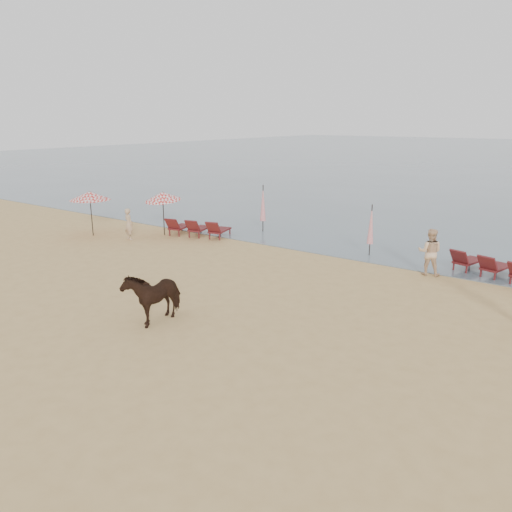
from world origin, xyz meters
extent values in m
plane|color=tan|center=(0.00, 0.00, 0.00)|extent=(120.00, 120.00, 0.00)
cube|color=maroon|center=(-7.83, 9.46, 0.34)|extent=(0.97, 1.49, 0.08)
cube|color=maroon|center=(-7.64, 8.75, 0.62)|extent=(0.73, 0.60, 0.60)
cube|color=maroon|center=(-6.79, 9.74, 0.34)|extent=(0.97, 1.49, 0.08)
cube|color=maroon|center=(-6.60, 9.03, 0.62)|extent=(0.73, 0.60, 0.60)
cube|color=maroon|center=(-5.74, 10.01, 0.34)|extent=(0.97, 1.49, 0.08)
cube|color=maroon|center=(-5.55, 9.30, 0.62)|extent=(0.73, 0.60, 0.60)
cube|color=maroon|center=(5.33, 11.39, 0.34)|extent=(0.96, 1.46, 0.08)
cube|color=maroon|center=(5.14, 10.69, 0.61)|extent=(0.72, 0.59, 0.59)
cube|color=maroon|center=(6.35, 11.11, 0.34)|extent=(0.96, 1.46, 0.08)
cube|color=maroon|center=(6.16, 10.41, 0.61)|extent=(0.72, 0.59, 0.59)
cylinder|color=black|center=(-11.04, 6.68, 1.00)|extent=(0.05, 0.05, 2.00)
cone|color=red|center=(-11.04, 6.68, 1.95)|extent=(1.91, 1.91, 0.41)
sphere|color=black|center=(-11.04, 6.68, 2.14)|extent=(0.07, 0.07, 0.07)
cylinder|color=black|center=(-8.30, 8.82, 0.98)|extent=(0.05, 0.05, 1.95)
cone|color=red|center=(-8.30, 8.82, 1.91)|extent=(1.73, 1.76, 0.59)
sphere|color=black|center=(-8.30, 8.82, 2.09)|extent=(0.07, 0.07, 0.07)
cylinder|color=black|center=(-4.72, 12.18, 1.19)|extent=(0.05, 0.05, 2.38)
cone|color=red|center=(-4.72, 12.18, 1.47)|extent=(0.29, 0.29, 1.78)
cylinder|color=black|center=(1.50, 11.02, 1.08)|extent=(0.05, 0.05, 2.16)
cone|color=red|center=(1.50, 11.02, 1.34)|extent=(0.26, 0.26, 1.62)
imported|color=black|center=(-0.69, 1.01, 0.75)|extent=(0.91, 1.81, 1.49)
imported|color=tan|center=(-8.90, 7.15, 0.75)|extent=(0.61, 0.47, 1.49)
imported|color=#DDB38A|center=(4.30, 9.83, 0.86)|extent=(0.97, 0.83, 1.72)
camera|label=1|loc=(9.35, -8.03, 5.52)|focal=35.00mm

